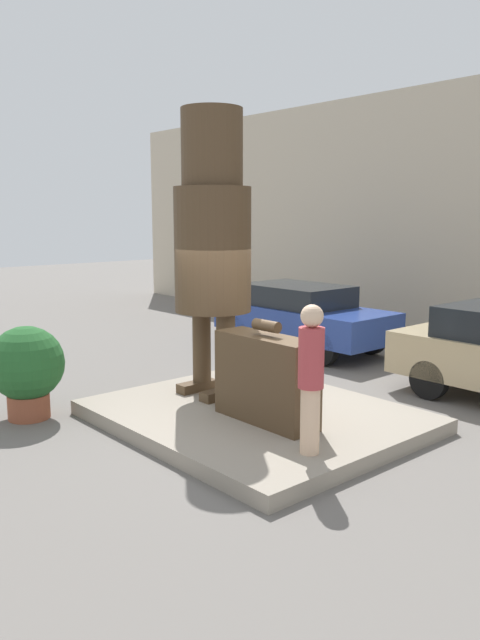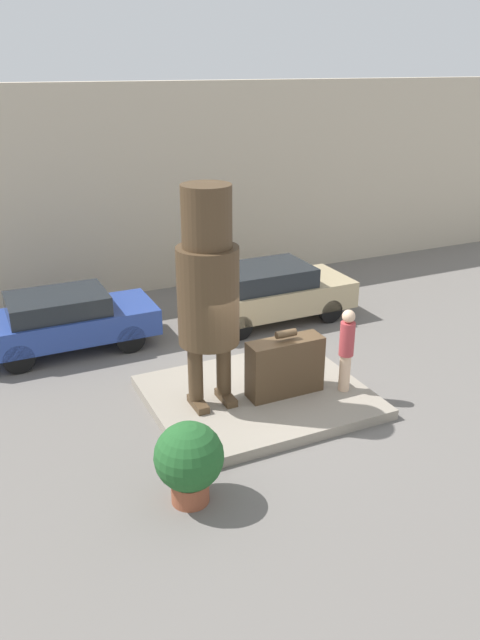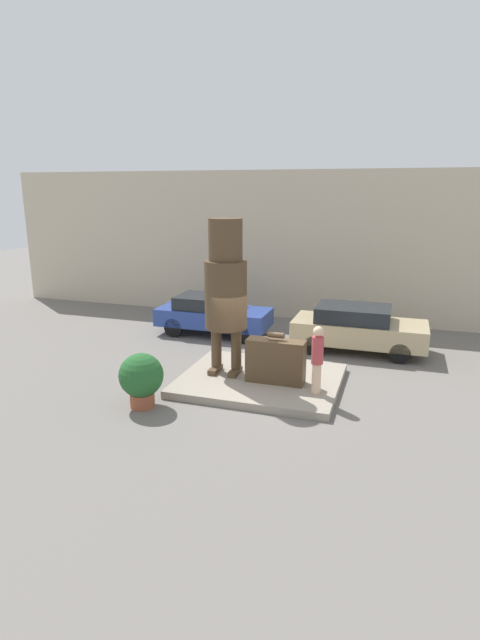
{
  "view_description": "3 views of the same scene",
  "coord_description": "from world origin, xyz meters",
  "views": [
    {
      "loc": [
        6.42,
        -5.91,
        3.0
      ],
      "look_at": [
        -0.28,
        -0.05,
        1.5
      ],
      "focal_mm": 35.0,
      "sensor_mm": 36.0,
      "label": 1
    },
    {
      "loc": [
        -5.13,
        -10.11,
        6.53
      ],
      "look_at": [
        -0.33,
        0.17,
        1.82
      ],
      "focal_mm": 35.0,
      "sensor_mm": 36.0,
      "label": 2
    },
    {
      "loc": [
        3.53,
        -12.62,
        5.32
      ],
      "look_at": [
        -0.56,
        -0.14,
        1.85
      ],
      "focal_mm": 28.0,
      "sensor_mm": 36.0,
      "label": 3
    }
  ],
  "objects": [
    {
      "name": "ground_plane",
      "position": [
        0.0,
        0.0,
        0.0
      ],
      "size": [
        60.0,
        60.0,
        0.0
      ],
      "primitive_type": "plane",
      "color": "slate"
    },
    {
      "name": "giant_suitcase",
      "position": [
        0.48,
        -0.24,
        0.82
      ],
      "size": [
        1.58,
        0.51,
        1.41
      ],
      "color": "#4C3823",
      "rests_on": "pedestal"
    },
    {
      "name": "tourist",
      "position": [
        1.67,
        -0.65,
        1.19
      ],
      "size": [
        0.3,
        0.3,
        1.78
      ],
      "color": "beige",
      "rests_on": "pedestal"
    },
    {
      "name": "planter_pot",
      "position": [
        -2.4,
        -2.38,
        0.78
      ],
      "size": [
        1.11,
        1.11,
        1.4
      ],
      "color": "brown",
      "rests_on": "ground_plane"
    },
    {
      "name": "parked_car_tan",
      "position": [
        2.28,
        3.84,
        0.82
      ],
      "size": [
        4.35,
        1.88,
        1.54
      ],
      "color": "tan",
      "rests_on": "ground_plane"
    },
    {
      "name": "parked_car_blue",
      "position": [
        -3.07,
        4.23,
        0.79
      ],
      "size": [
        4.17,
        1.76,
        1.46
      ],
      "color": "#284293",
      "rests_on": "ground_plane"
    },
    {
      "name": "building_backdrop",
      "position": [
        0.0,
        7.78,
        3.02
      ],
      "size": [
        28.0,
        0.6,
        6.05
      ],
      "color": "beige",
      "rests_on": "ground_plane"
    },
    {
      "name": "pedestal",
      "position": [
        0.0,
        0.0,
        0.11
      ],
      "size": [
        4.37,
        3.63,
        0.21
      ],
      "color": "gray",
      "rests_on": "ground_plane"
    },
    {
      "name": "statue_figure",
      "position": [
        -1.04,
        0.06,
        2.75
      ],
      "size": [
        1.18,
        1.18,
        4.35
      ],
      "color": "#4C3823",
      "rests_on": "pedestal"
    }
  ]
}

